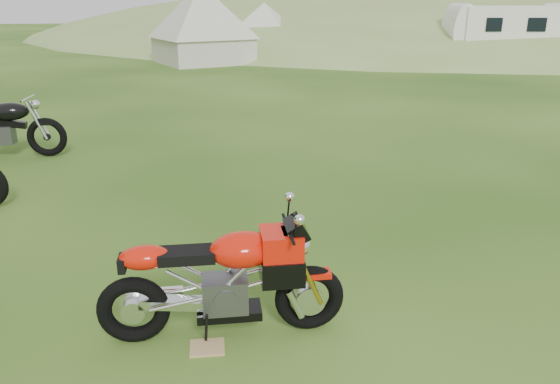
{
  "coord_description": "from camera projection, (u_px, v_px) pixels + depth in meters",
  "views": [
    {
      "loc": [
        -0.8,
        -4.88,
        2.62
      ],
      "look_at": [
        0.1,
        0.4,
        0.71
      ],
      "focal_mm": 35.0,
      "sensor_mm": 36.0,
      "label": 1
    }
  ],
  "objects": [
    {
      "name": "tent_mid",
      "position": [
        265.0,
        27.0,
        26.76
      ],
      "size": [
        3.79,
        3.79,
        2.5
      ],
      "primitive_type": null,
      "rotation": [
        0.0,
        0.0,
        -0.4
      ],
      "color": "beige",
      "rests_on": "ground"
    },
    {
      "name": "tent_left",
      "position": [
        202.0,
        27.0,
        22.76
      ],
      "size": [
        4.36,
        4.36,
        2.96
      ],
      "primitive_type": null,
      "rotation": [
        0.0,
        0.0,
        0.34
      ],
      "color": "beige",
      "rests_on": "ground"
    },
    {
      "name": "sport_motorcycle",
      "position": [
        222.0,
        272.0,
        4.32
      ],
      "size": [
        1.91,
        0.54,
        1.13
      ],
      "primitive_type": null,
      "rotation": [
        0.0,
        0.0,
        -0.04
      ],
      "color": "red",
      "rests_on": "ground"
    },
    {
      "name": "vintage_moto_c",
      "position": [
        0.0,
        126.0,
        9.31
      ],
      "size": [
        2.14,
        0.66,
        1.11
      ],
      "primitive_type": null,
      "rotation": [
        0.0,
        0.0,
        -0.08
      ],
      "color": "black",
      "rests_on": "ground"
    },
    {
      "name": "hillside",
      "position": [
        477.0,
        30.0,
        46.49
      ],
      "size": [
        80.0,
        64.0,
        8.0
      ],
      "primitive_type": "ellipsoid",
      "color": "olive",
      "rests_on": "ground"
    },
    {
      "name": "plywood_board",
      "position": [
        207.0,
        347.0,
        4.31
      ],
      "size": [
        0.28,
        0.23,
        0.02
      ],
      "primitive_type": "cube",
      "rotation": [
        0.0,
        0.0,
        -0.04
      ],
      "color": "tan",
      "rests_on": "ground"
    },
    {
      "name": "ground",
      "position": [
        277.0,
        271.0,
        5.53
      ],
      "size": [
        120.0,
        120.0,
        0.0
      ],
      "primitive_type": "plane",
      "color": "#193D0D",
      "rests_on": "ground"
    },
    {
      "name": "caravan",
      "position": [
        506.0,
        34.0,
        22.95
      ],
      "size": [
        5.34,
        3.06,
        2.36
      ],
      "primitive_type": null,
      "rotation": [
        0.0,
        0.0,
        -0.17
      ],
      "color": "white",
      "rests_on": "ground"
    },
    {
      "name": "hedgerow",
      "position": [
        477.0,
        30.0,
        46.49
      ],
      "size": [
        36.0,
        1.2,
        8.6
      ],
      "primitive_type": null,
      "color": "#133411",
      "rests_on": "ground"
    }
  ]
}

